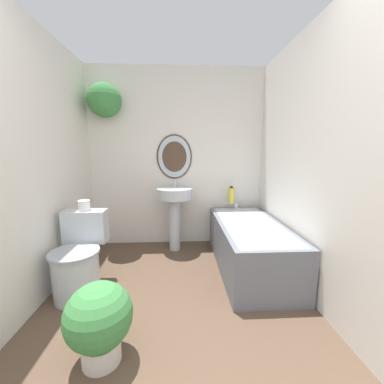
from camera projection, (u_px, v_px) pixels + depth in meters
wall_back at (165, 149)px, 3.20m from camera, size 2.46×0.42×2.40m
wall_left at (21, 165)px, 1.83m from camera, size 0.06×2.84×2.40m
wall_right at (320, 164)px, 1.95m from camera, size 0.06×2.84×2.40m
toilet at (79, 261)px, 2.16m from camera, size 0.42×0.59×0.73m
pedestal_sink at (175, 205)px, 3.06m from camera, size 0.46×0.46×0.93m
bathtub at (249, 244)px, 2.64m from camera, size 0.69×1.51×0.60m
shampoo_bottle at (231, 195)px, 3.21m from camera, size 0.08×0.08×0.24m
potted_plant at (99, 319)px, 1.44m from camera, size 0.41×0.41×0.52m
toilet_paper_roll at (84, 205)px, 2.29m from camera, size 0.11×0.11×0.10m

